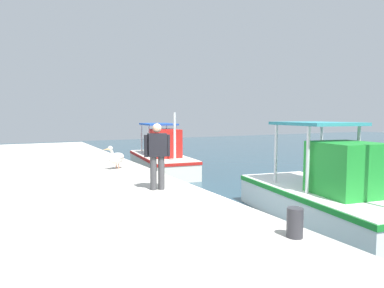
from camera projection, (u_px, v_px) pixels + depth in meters
fishing_boat_nearest at (162, 159)px, 15.44m from camera, size 5.59×2.48×2.77m
fishing_boat_second at (329, 196)px, 8.22m from camera, size 5.28×2.93×3.09m
pelican at (116, 157)px, 11.59m from camera, size 0.67×0.92×0.82m
fisherman_standing at (157, 153)px, 8.27m from camera, size 0.33×0.64×1.65m
mooring_bollard_nearest at (295, 223)px, 5.05m from camera, size 0.25×0.25×0.45m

